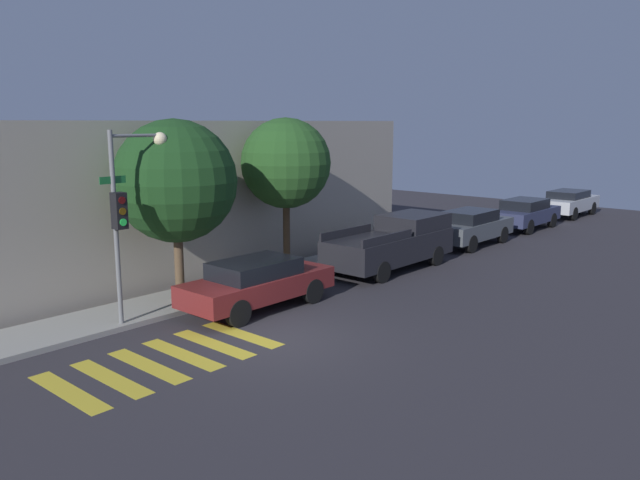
{
  "coord_description": "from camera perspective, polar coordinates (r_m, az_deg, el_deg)",
  "views": [
    {
      "loc": [
        -10.01,
        -10.43,
        5.18
      ],
      "look_at": [
        4.11,
        2.1,
        1.6
      ],
      "focal_mm": 35.0,
      "sensor_mm": 36.0,
      "label": 1
    }
  ],
  "objects": [
    {
      "name": "ground_plane",
      "position": [
        15.36,
        -4.37,
        -9.01
      ],
      "size": [
        60.0,
        60.0,
        0.0
      ],
      "primitive_type": "plane",
      "color": "#2D2B30"
    },
    {
      "name": "sidewalk",
      "position": [
        18.47,
        -13.59,
        -5.63
      ],
      "size": [
        26.0,
        2.06,
        0.14
      ],
      "primitive_type": "cube",
      "color": "gray",
      "rests_on": "ground"
    },
    {
      "name": "building_row",
      "position": [
        21.71,
        -20.62,
        3.25
      ],
      "size": [
        26.0,
        6.0,
        5.22
      ],
      "primitive_type": "cube",
      "color": "#A89E8E",
      "rests_on": "ground"
    },
    {
      "name": "crosswalk",
      "position": [
        14.46,
        -13.95,
        -10.58
      ],
      "size": [
        4.93,
        2.6,
        0.0
      ],
      "color": "gold",
      "rests_on": "ground"
    },
    {
      "name": "traffic_light_pole",
      "position": [
        16.24,
        -17.14,
        3.71
      ],
      "size": [
        1.94,
        0.56,
        5.0
      ],
      "color": "slate",
      "rests_on": "ground"
    },
    {
      "name": "sedan_near_corner",
      "position": [
        17.55,
        -5.76,
        -3.87
      ],
      "size": [
        4.57,
        1.78,
        1.42
      ],
      "color": "maroon",
      "rests_on": "ground"
    },
    {
      "name": "pickup_truck",
      "position": [
        22.42,
        6.78,
        -0.2
      ],
      "size": [
        5.44,
        2.02,
        1.84
      ],
      "color": "black",
      "rests_on": "ground"
    },
    {
      "name": "sedan_middle",
      "position": [
        27.22,
        13.61,
        1.2
      ],
      "size": [
        4.53,
        1.79,
        1.51
      ],
      "color": "#4C5156",
      "rests_on": "ground"
    },
    {
      "name": "sedan_far_end",
      "position": [
        32.14,
        18.24,
        2.36
      ],
      "size": [
        4.47,
        1.83,
        1.48
      ],
      "color": "#2D3351",
      "rests_on": "ground"
    },
    {
      "name": "sedan_tail_of_row",
      "position": [
        37.47,
        21.78,
        3.24
      ],
      "size": [
        4.68,
        1.85,
        1.44
      ],
      "color": "#B7BABF",
      "rests_on": "ground"
    },
    {
      "name": "tree_near_corner",
      "position": [
        18.03,
        -13.07,
        5.25
      ],
      "size": [
        3.47,
        3.47,
        5.29
      ],
      "color": "brown",
      "rests_on": "ground"
    },
    {
      "name": "tree_midblock",
      "position": [
        20.87,
        -3.14,
        6.99
      ],
      "size": [
        3.0,
        3.0,
        5.34
      ],
      "color": "#4C3823",
      "rests_on": "ground"
    }
  ]
}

